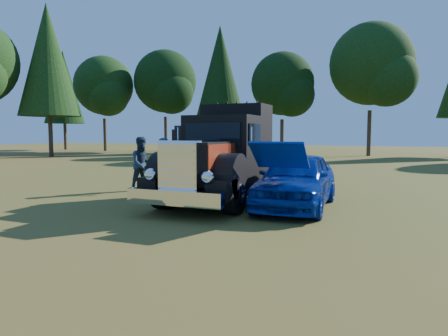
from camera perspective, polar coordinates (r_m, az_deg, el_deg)
ground at (r=10.74m, az=-10.51°, el=-6.23°), size 120.00×120.00×0.00m
treeline at (r=38.05m, az=5.40°, el=13.35°), size 66.14×24.04×13.33m
diamond_t_truck at (r=12.43m, az=0.38°, el=1.33°), size 3.32×7.16×3.00m
hotrod_coupe at (r=11.32m, az=10.29°, el=-1.64°), size 1.96×4.61×1.89m
spectator_near at (r=12.05m, az=-8.34°, el=-0.33°), size 0.65×0.81×1.94m
spectator_far at (r=14.59m, az=-11.53°, el=0.56°), size 1.15×1.20×1.95m
distant_teal_car at (r=37.68m, az=-4.91°, el=2.73°), size 2.83×3.75×1.18m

